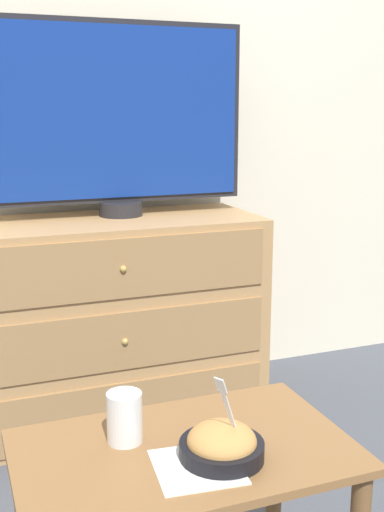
# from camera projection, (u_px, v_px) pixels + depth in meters

# --- Properties ---
(ground_plane) EXTENTS (12.00, 12.00, 0.00)m
(ground_plane) POSITION_uv_depth(u_px,v_px,m) (102.00, 386.00, 2.83)
(ground_plane) COLOR #474C56
(wall_back) EXTENTS (12.00, 0.05, 2.60)m
(wall_back) POSITION_uv_depth(u_px,v_px,m) (91.00, 82.00, 2.56)
(wall_back) COLOR silver
(wall_back) RESTS_ON ground_plane
(dresser) EXTENTS (1.16, 0.50, 0.79)m
(dresser) POSITION_uv_depth(u_px,v_px,m) (108.00, 320.00, 2.48)
(dresser) COLOR tan
(dresser) RESTS_ON ground_plane
(tv) EXTENTS (0.98, 0.17, 0.72)m
(tv) POSITION_uv_depth(u_px,v_px,m) (118.00, 117.00, 2.40)
(tv) COLOR #232328
(tv) RESTS_ON dresser
(coffee_table) EXTENTS (0.74, 0.46, 0.47)m
(coffee_table) POSITION_uv_depth(u_px,v_px,m) (184.00, 484.00, 1.43)
(coffee_table) COLOR olive
(coffee_table) RESTS_ON ground_plane
(takeout_bowl) EXTENTS (0.18, 0.18, 0.20)m
(takeout_bowl) POSITION_uv_depth(u_px,v_px,m) (222.00, 445.00, 1.37)
(takeout_bowl) COLOR black
(takeout_bowl) RESTS_ON coffee_table
(drink_cup) EXTENTS (0.08, 0.08, 0.12)m
(drink_cup) POSITION_uv_depth(u_px,v_px,m) (125.00, 420.00, 1.43)
(drink_cup) COLOR #9E6638
(drink_cup) RESTS_ON coffee_table
(napkin) EXTENTS (0.19, 0.19, 0.00)m
(napkin) POSITION_uv_depth(u_px,v_px,m) (197.00, 467.00, 1.34)
(napkin) COLOR white
(napkin) RESTS_ON coffee_table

